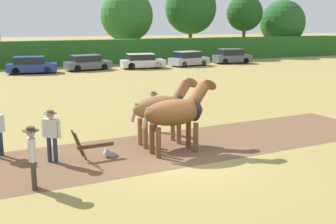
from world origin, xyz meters
The scene contains 18 objects.
ground_plane centered at (0.00, 0.00, 0.00)m, with size 240.00×240.00×0.00m, color #998447.
plowed_furrow_strip centered at (-3.87, 1.40, 0.00)m, with size 26.09×4.21×0.01m, color brown.
hedgerow centered at (0.00, 32.32, 1.30)m, with size 77.47×1.53×2.61m, color #286023.
tree_far_left centered at (10.33, 36.85, 5.17)m, with size 6.22×6.22×8.28m.
tree_left centered at (19.22, 37.77, 6.14)m, with size 6.57×6.57×9.43m.
tree_center_left centered at (26.22, 35.93, 5.55)m, with size 4.72×4.72×7.94m.
tree_center centered at (32.29, 35.72, 4.33)m, with size 6.11×6.11×7.39m.
draft_horse_lead_left centered at (0.19, 0.99, 1.45)m, with size 2.94×1.05×2.57m.
draft_horse_lead_right centered at (0.14, 2.17, 1.40)m, with size 2.81×1.00×2.50m.
plow centered at (-2.46, 1.46, 0.31)m, with size 1.50×0.48×1.13m.
farmer_at_plow centered at (-3.95, 1.67, 1.02)m, with size 0.54×0.47×1.73m.
farmer_beside_team centered at (0.51, 3.98, 0.99)m, with size 0.42×0.62×1.69m.
farmer_onlooker_left centered at (-4.76, -0.41, 1.03)m, with size 0.44×0.67×1.75m.
parked_car_center_left centered at (-1.88, 26.87, 0.72)m, with size 4.47×2.48×1.50m.
parked_car_center centered at (3.20, 27.40, 0.69)m, with size 4.38×2.25×1.44m.
parked_car_center_right centered at (8.45, 26.72, 0.70)m, with size 4.39×2.23×1.44m.
parked_car_right centered at (13.62, 27.05, 0.72)m, with size 4.36×2.63×1.51m.
parked_car_far_right centered at (19.21, 27.67, 0.76)m, with size 4.19×2.35×1.59m.
Camera 1 is at (-5.78, -11.76, 4.47)m, focal length 45.00 mm.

